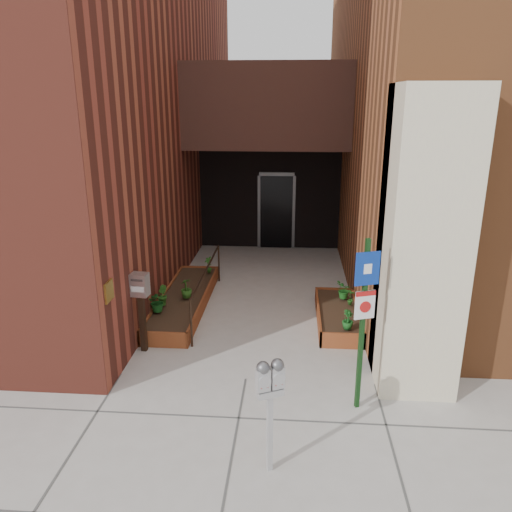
# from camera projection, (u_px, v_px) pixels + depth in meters

# --- Properties ---
(ground) EXTENTS (80.00, 80.00, 0.00)m
(ground) POSITION_uv_depth(u_px,v_px,m) (246.00, 379.00, 7.81)
(ground) COLOR #9E9991
(ground) RESTS_ON ground
(architecture) EXTENTS (20.00, 14.60, 10.00)m
(architecture) POSITION_uv_depth(u_px,v_px,m) (263.00, 66.00, 12.85)
(architecture) COLOR maroon
(architecture) RESTS_ON ground
(planter_left) EXTENTS (0.90, 3.60, 0.30)m
(planter_left) POSITION_uv_depth(u_px,v_px,m) (184.00, 301.00, 10.45)
(planter_left) COLOR maroon
(planter_left) RESTS_ON ground
(planter_right) EXTENTS (0.80, 2.20, 0.30)m
(planter_right) POSITION_uv_depth(u_px,v_px,m) (338.00, 316.00, 9.74)
(planter_right) COLOR maroon
(planter_right) RESTS_ON ground
(handrail) EXTENTS (0.04, 3.34, 0.90)m
(handrail) POSITION_uv_depth(u_px,v_px,m) (207.00, 275.00, 10.18)
(handrail) COLOR black
(handrail) RESTS_ON ground
(parking_meter) EXTENTS (0.34, 0.24, 1.46)m
(parking_meter) POSITION_uv_depth(u_px,v_px,m) (270.00, 386.00, 5.57)
(parking_meter) COLOR #B9B9BC
(parking_meter) RESTS_ON ground
(sign_post) EXTENTS (0.33, 0.13, 2.49)m
(sign_post) POSITION_uv_depth(u_px,v_px,m) (364.00, 308.00, 6.64)
(sign_post) COLOR #133413
(sign_post) RESTS_ON ground
(payment_dropbox) EXTENTS (0.31, 0.25, 1.42)m
(payment_dropbox) POSITION_uv_depth(u_px,v_px,m) (141.00, 296.00, 8.39)
(payment_dropbox) COLOR black
(payment_dropbox) RESTS_ON ground
(shrub_left_a) EXTENTS (0.49, 0.49, 0.41)m
(shrub_left_a) POSITION_uv_depth(u_px,v_px,m) (158.00, 301.00, 9.50)
(shrub_left_a) COLOR #164F19
(shrub_left_a) RESTS_ON planter_left
(shrub_left_b) EXTENTS (0.29, 0.29, 0.39)m
(shrub_left_b) POSITION_uv_depth(u_px,v_px,m) (162.00, 295.00, 9.80)
(shrub_left_b) COLOR #28611B
(shrub_left_b) RESTS_ON planter_left
(shrub_left_c) EXTENTS (0.32, 0.32, 0.41)m
(shrub_left_c) POSITION_uv_depth(u_px,v_px,m) (186.00, 288.00, 10.15)
(shrub_left_c) COLOR #285618
(shrub_left_c) RESTS_ON planter_left
(shrub_left_d) EXTENTS (0.28, 0.28, 0.38)m
(shrub_left_d) POSITION_uv_depth(u_px,v_px,m) (209.00, 265.00, 11.60)
(shrub_left_d) COLOR #225819
(shrub_left_d) RESTS_ON planter_left
(shrub_right_a) EXTENTS (0.28, 0.28, 0.35)m
(shrub_right_a) POSITION_uv_depth(u_px,v_px,m) (348.00, 320.00, 8.78)
(shrub_right_a) COLOR #17511A
(shrub_right_a) RESTS_ON planter_right
(shrub_right_b) EXTENTS (0.24, 0.24, 0.33)m
(shrub_right_b) POSITION_uv_depth(u_px,v_px,m) (351.00, 297.00, 9.80)
(shrub_right_b) COLOR #1F5718
(shrub_right_b) RESTS_ON planter_right
(shrub_right_c) EXTENTS (0.41, 0.41, 0.36)m
(shrub_right_c) POSITION_uv_depth(u_px,v_px,m) (344.00, 290.00, 10.09)
(shrub_right_c) COLOR #19591A
(shrub_right_c) RESTS_ON planter_right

